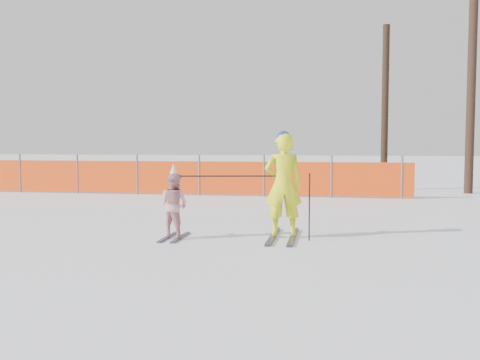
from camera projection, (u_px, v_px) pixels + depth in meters
The scene contains 6 objects.
ground at pixel (235, 245), 8.43m from camera, with size 120.00×120.00×0.00m, color white.
adult at pixel (283, 185), 9.05m from camera, with size 0.70×1.69×1.82m.
child at pixel (174, 204), 9.04m from camera, with size 0.64×1.00×1.26m.
ski_poles at pixel (261, 189), 8.93m from camera, with size 2.16×0.32×1.12m.
safety_fence at pixel (142, 177), 16.69m from camera, with size 16.39×0.06×1.25m.
tree_trunks at pixel (460, 95), 17.57m from camera, with size 4.12×1.72×7.08m.
Camera 1 is at (1.50, -8.20, 1.62)m, focal length 40.00 mm.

